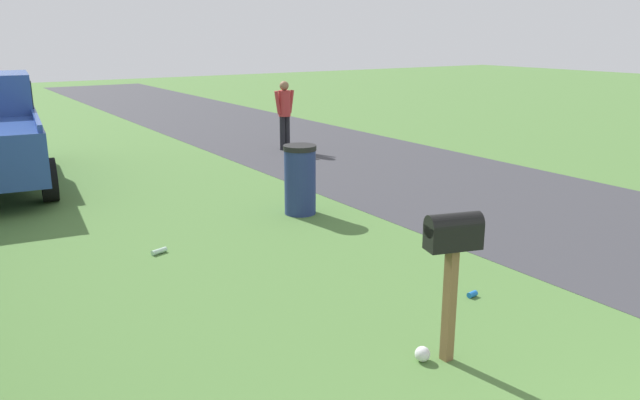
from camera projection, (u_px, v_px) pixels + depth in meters
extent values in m
cube|color=#38383D|center=(551.00, 212.00, 10.21)|extent=(60.00, 5.12, 0.01)
cube|color=brown|center=(449.00, 305.00, 5.49)|extent=(0.09, 0.09, 1.06)
cube|color=black|center=(453.00, 237.00, 5.32)|extent=(0.33, 0.52, 0.22)
cylinder|color=black|center=(454.00, 224.00, 5.30)|extent=(0.33, 0.52, 0.20)
cube|color=red|center=(445.00, 226.00, 5.40)|extent=(0.02, 0.04, 0.18)
cube|color=#284793|center=(36.00, 118.00, 11.04)|extent=(2.82, 0.42, 0.12)
cylinder|color=black|center=(38.00, 147.00, 13.93)|extent=(0.79, 0.35, 0.76)
cylinder|color=black|center=(49.00, 180.00, 10.81)|extent=(0.79, 0.35, 0.76)
cylinder|color=navy|center=(300.00, 182.00, 10.03)|extent=(0.51, 0.51, 1.05)
cylinder|color=black|center=(300.00, 148.00, 9.88)|extent=(0.53, 0.53, 0.08)
cylinder|color=black|center=(287.00, 133.00, 15.59)|extent=(0.14, 0.14, 0.85)
cylinder|color=black|center=(283.00, 133.00, 15.51)|extent=(0.14, 0.14, 0.85)
cylinder|color=#B23333|center=(284.00, 103.00, 15.36)|extent=(0.30, 0.30, 0.63)
sphere|color=#8C6647|center=(284.00, 86.00, 15.24)|extent=(0.23, 0.23, 0.23)
cylinder|color=#B23333|center=(291.00, 102.00, 15.47)|extent=(0.09, 0.17, 0.58)
cylinder|color=#B23333|center=(278.00, 103.00, 15.23)|extent=(0.09, 0.17, 0.58)
cylinder|color=blue|center=(472.00, 294.00, 6.94)|extent=(0.08, 0.13, 0.07)
cylinder|color=#B2D8BF|center=(159.00, 251.00, 8.30)|extent=(0.13, 0.23, 0.07)
sphere|color=silver|center=(422.00, 354.00, 5.58)|extent=(0.14, 0.14, 0.14)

